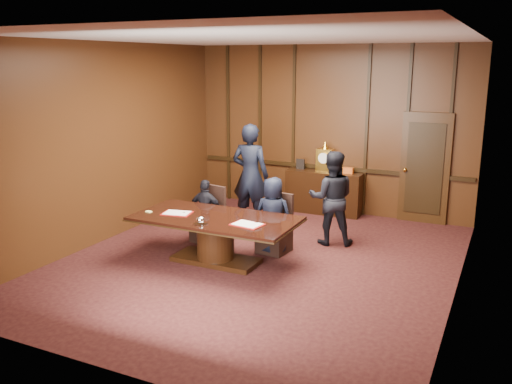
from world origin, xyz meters
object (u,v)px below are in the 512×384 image
Objects in this scene: conference_table at (215,232)px; witness_right at (332,198)px; sideboard at (324,191)px; signatory_left at (206,211)px; witness_left at (250,175)px; signatory_right at (273,216)px.

witness_right is at bearing 50.90° from conference_table.
sideboard is 0.96× the size of witness_right.
signatory_left is 2.23m from witness_right.
witness_left is 1.21× the size of witness_right.
signatory_right is at bearing 50.91° from conference_table.
sideboard is 0.61× the size of conference_table.
conference_table is 1.30× the size of witness_left.
signatory_right is at bearing -89.47° from sideboard.
sideboard is 2.74m from signatory_right.
signatory_right is at bearing 125.20° from witness_left.
witness_left is (-0.39, 2.06, 0.50)m from conference_table.
conference_table is at bearing 96.34° from witness_left.
witness_right reaches higher than signatory_right.
conference_table is 2.15m from witness_left.
conference_table is at bearing 123.20° from signatory_left.
witness_left reaches higher than signatory_left.
signatory_left is at bearing 5.03° from witness_right.
witness_right reaches higher than sideboard.
signatory_left reaches higher than conference_table.
witness_left is at bearing -124.36° from sideboard.
witness_left is 1.81m from witness_right.
conference_table is at bearing 32.16° from witness_right.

